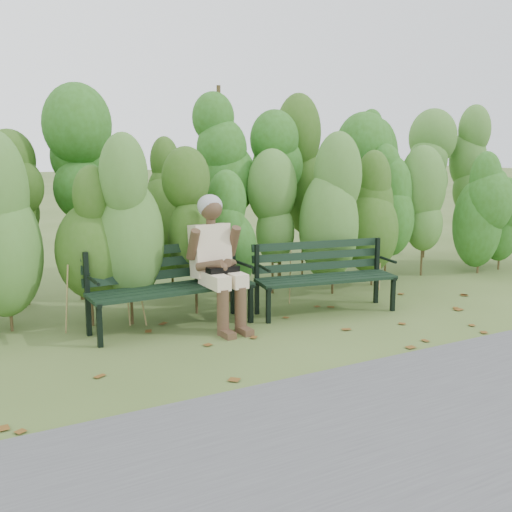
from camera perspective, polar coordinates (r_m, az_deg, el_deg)
ground at (r=5.79m, az=1.68°, el=-7.88°), size 80.00×80.00×0.00m
footpath at (r=4.18m, az=17.74°, el=-15.81°), size 60.00×2.50×0.01m
hedge_band at (r=7.18m, az=-5.84°, el=5.91°), size 11.04×1.67×2.42m
leaf_litter at (r=5.73m, az=0.81°, el=-8.03°), size 5.93×2.14×0.01m
bench_left at (r=6.10m, az=-8.33°, el=-2.29°), size 1.66×0.57×0.83m
bench_right at (r=6.67m, az=6.39°, el=-1.40°), size 1.61×0.76×0.77m
seated_woman at (r=6.07m, az=-3.82°, el=0.15°), size 0.55×0.81×1.34m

